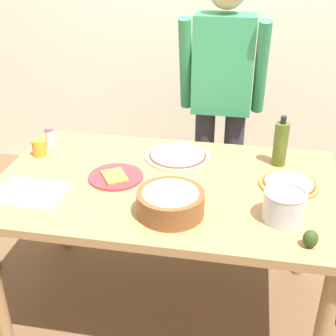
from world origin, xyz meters
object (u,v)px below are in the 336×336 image
at_px(dining_table, 166,199).
at_px(cutting_board_white, 30,193).
at_px(popcorn_bowl, 171,200).
at_px(avocado, 310,239).
at_px(person_cook, 222,96).
at_px(olive_oil_bottle, 281,144).
at_px(steel_pot, 284,205).
at_px(plate_with_slice, 116,176).
at_px(cup_orange, 39,148).
at_px(pizza_raw_on_board, 178,156).
at_px(salt_shaker, 50,137).
at_px(pizza_cooked_on_tray, 289,184).

bearing_deg(dining_table, cutting_board_white, -159.93).
height_order(popcorn_bowl, avocado, popcorn_bowl).
distance_m(dining_table, person_cook, 0.83).
xyz_separation_m(olive_oil_bottle, steel_pot, (0.00, -0.49, -0.05)).
relative_size(plate_with_slice, cutting_board_white, 0.87).
relative_size(cup_orange, cutting_board_white, 0.28).
bearing_deg(cutting_board_white, pizza_raw_on_board, 39.10).
distance_m(steel_pot, cutting_board_white, 1.10).
bearing_deg(avocado, cup_orange, 157.80).
distance_m(popcorn_bowl, salt_shaker, 0.92).
xyz_separation_m(steel_pot, cup_orange, (-1.22, 0.37, -0.02)).
bearing_deg(dining_table, pizza_cooked_on_tray, 7.33).
xyz_separation_m(plate_with_slice, steel_pot, (0.76, -0.21, 0.06)).
xyz_separation_m(dining_table, popcorn_bowl, (0.07, -0.25, 0.15)).
xyz_separation_m(cup_orange, cutting_board_white, (0.12, -0.37, -0.04)).
distance_m(cutting_board_white, avocado, 1.20).
bearing_deg(steel_pot, avocado, -60.79).
distance_m(pizza_raw_on_board, olive_oil_bottle, 0.52).
height_order(salt_shaker, avocado, salt_shaker).
distance_m(person_cook, avocado, 1.21).
height_order(pizza_cooked_on_tray, popcorn_bowl, popcorn_bowl).
height_order(pizza_cooked_on_tray, plate_with_slice, plate_with_slice).
height_order(pizza_raw_on_board, popcorn_bowl, popcorn_bowl).
height_order(person_cook, cup_orange, person_cook).
xyz_separation_m(pizza_raw_on_board, avocado, (0.60, -0.64, 0.03)).
bearing_deg(pizza_cooked_on_tray, steel_pot, -98.03).
height_order(dining_table, plate_with_slice, plate_with_slice).
bearing_deg(cutting_board_white, olive_oil_bottle, 24.37).
xyz_separation_m(dining_table, cutting_board_white, (-0.58, -0.21, 0.10)).
height_order(plate_with_slice, salt_shaker, salt_shaker).
xyz_separation_m(pizza_raw_on_board, olive_oil_bottle, (0.51, 0.02, 0.10)).
xyz_separation_m(popcorn_bowl, avocado, (0.55, -0.12, -0.03)).
height_order(olive_oil_bottle, cutting_board_white, olive_oil_bottle).
bearing_deg(pizza_raw_on_board, pizza_cooked_on_tray, -19.43).
relative_size(popcorn_bowl, olive_oil_bottle, 1.09).
bearing_deg(pizza_raw_on_board, plate_with_slice, -133.36).
bearing_deg(salt_shaker, avocado, -26.49).
relative_size(plate_with_slice, salt_shaker, 2.45).
relative_size(steel_pot, avocado, 2.48).
relative_size(salt_shaker, cutting_board_white, 0.35).
xyz_separation_m(olive_oil_bottle, cup_orange, (-1.22, -0.12, -0.07)).
relative_size(salt_shaker, avocado, 1.51).
bearing_deg(plate_with_slice, dining_table, 0.36).
bearing_deg(dining_table, salt_shaker, 158.16).
bearing_deg(person_cook, popcorn_bowl, -96.97).
bearing_deg(olive_oil_bottle, dining_table, -151.18).
distance_m(pizza_cooked_on_tray, popcorn_bowl, 0.59).
distance_m(popcorn_bowl, olive_oil_bottle, 0.70).
xyz_separation_m(dining_table, person_cook, (0.19, 0.76, 0.27)).
bearing_deg(pizza_cooked_on_tray, person_cook, 118.48).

